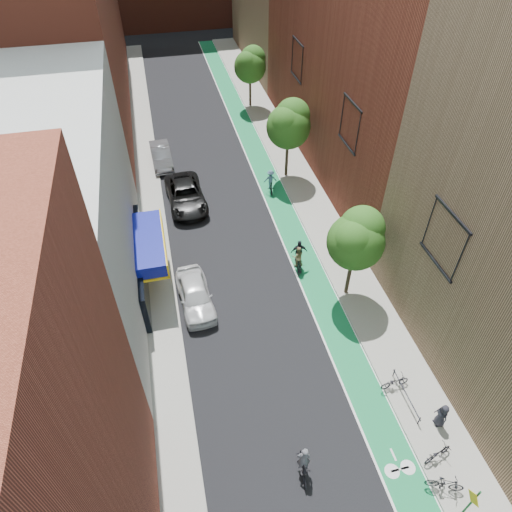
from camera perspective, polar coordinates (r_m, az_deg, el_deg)
ground at (r=23.58m, az=6.93°, el=-24.82°), size 160.00×160.00×0.00m
bike_lane at (r=41.22m, az=0.79°, el=11.16°), size 2.00×68.00×0.01m
sidewalk_left at (r=40.32m, az=-13.34°, el=9.25°), size 2.00×68.00×0.15m
sidewalk_right at (r=41.77m, az=4.19°, el=11.62°), size 3.00×68.00×0.15m
building_left_white at (r=27.79m, az=-24.10°, el=4.29°), size 8.00×20.00×12.00m
building_right_mid_red at (r=39.28m, az=13.69°, el=26.08°), size 8.00×28.00×22.00m
tree_near at (r=26.81m, az=12.50°, el=2.21°), size 3.40×3.36×6.42m
tree_mid at (r=37.56m, az=4.15°, el=16.22°), size 3.55×3.53×6.74m
tree_far at (r=50.16m, az=-0.71°, el=22.87°), size 3.30×3.25×6.21m
sign_pole at (r=22.66m, az=25.11°, el=-26.30°), size 0.13×0.71×3.00m
parked_car_white at (r=28.45m, az=-7.61°, el=-4.83°), size 2.26×4.92×1.63m
parked_car_black at (r=36.53m, az=-8.77°, el=7.53°), size 3.06×6.16×1.68m
parked_car_silver at (r=42.06m, az=-11.77°, el=12.17°), size 1.85×4.82×1.57m
cyclist_lead at (r=22.83m, az=5.92°, el=-24.55°), size 0.90×1.84×2.09m
cyclist_lane_near at (r=30.50m, az=5.23°, el=-0.57°), size 0.83×1.65×1.90m
cyclist_lane_mid at (r=30.72m, az=5.39°, el=-0.12°), size 1.13×1.90×2.19m
cyclist_lane_far at (r=37.58m, az=1.83°, el=9.18°), size 1.08×1.78×1.93m
parked_bike_near at (r=24.59m, az=21.76°, el=-21.93°), size 1.66×0.95×0.83m
parked_bike_mid at (r=23.98m, az=22.55°, el=-24.80°), size 1.74×1.11×1.01m
parked_bike_far at (r=25.88m, az=16.97°, el=-14.82°), size 1.63×0.67×0.84m
pedestrian at (r=25.19m, az=22.21°, el=-17.96°), size 0.52×0.77×1.53m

